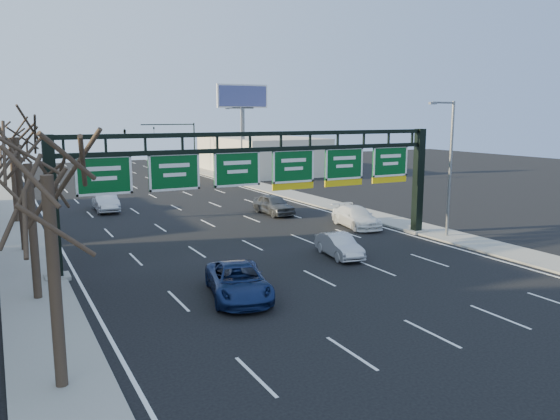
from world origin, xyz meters
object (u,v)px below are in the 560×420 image
car_silver_sedan (339,245)px  car_blue_suv (238,281)px  sign_gantry (268,175)px  car_white_wagon (356,217)px

car_silver_sedan → car_blue_suv: bearing=-146.6°
sign_gantry → car_white_wagon: size_ratio=4.81×
sign_gantry → car_blue_suv: sign_gantry is taller
car_blue_suv → car_white_wagon: (13.93, 10.40, -0.01)m
sign_gantry → car_blue_suv: size_ratio=4.57×
car_blue_suv → car_silver_sedan: (8.02, 3.84, -0.08)m
sign_gantry → car_blue_suv: (-4.92, -6.78, -3.88)m
sign_gantry → car_silver_sedan: bearing=-43.4°
car_white_wagon → sign_gantry: bearing=-150.3°
car_blue_suv → car_white_wagon: 17.39m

